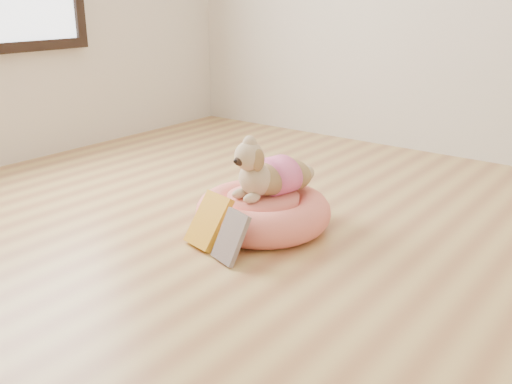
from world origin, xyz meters
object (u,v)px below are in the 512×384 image
Objects in this scene: book_yellow at (209,221)px; book_white at (231,237)px; pet_bed at (263,212)px; dog at (269,163)px.

book_yellow is 1.14× the size of book_white.
pet_bed is 0.28m from book_yellow.
dog is at bearing 120.05° from book_white.
pet_bed is 1.54× the size of dog.
dog reaches higher than pet_bed.
pet_bed is 0.22m from dog.
dog reaches higher than book_yellow.
dog is 1.65× the size of book_yellow.
book_white is (0.16, -0.06, -0.01)m from book_yellow.
pet_bed is 2.55× the size of book_yellow.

